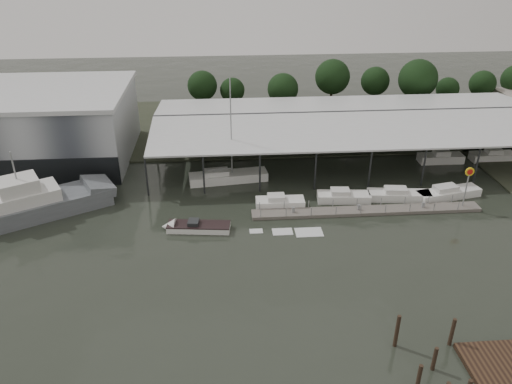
{
  "coord_description": "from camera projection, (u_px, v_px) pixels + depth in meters",
  "views": [
    {
      "loc": [
        -2.4,
        -41.66,
        30.02
      ],
      "look_at": [
        1.61,
        11.51,
        2.5
      ],
      "focal_mm": 35.0,
      "sensor_mm": 36.0,
      "label": 1
    }
  ],
  "objects": [
    {
      "name": "white_sailboat",
      "position": [
        227.0,
        177.0,
        68.07
      ],
      "size": [
        10.86,
        3.89,
        14.39
      ],
      "rotation": [
        0.0,
        0.0,
        0.12
      ],
      "color": "white",
      "rests_on": "ground"
    },
    {
      "name": "covered_boat_shed",
      "position": [
        351.0,
        116.0,
        73.98
      ],
      "size": [
        58.24,
        24.0,
        6.96
      ],
      "color": "silver",
      "rests_on": "ground"
    },
    {
      "name": "grey_trawler",
      "position": [
        34.0,
        204.0,
        59.29
      ],
      "size": [
        18.58,
        13.14,
        8.84
      ],
      "rotation": [
        0.0,
        0.0,
        0.5
      ],
      "color": "slate",
      "rests_on": "ground"
    },
    {
      "name": "floating_dock",
      "position": [
        367.0,
        211.0,
        60.61
      ],
      "size": [
        28.0,
        2.0,
        1.4
      ],
      "color": "slate",
      "rests_on": "ground"
    },
    {
      "name": "moored_cruiser_1",
      "position": [
        343.0,
        197.0,
        62.99
      ],
      "size": [
        6.76,
        2.75,
        1.7
      ],
      "rotation": [
        0.0,
        0.0,
        -0.09
      ],
      "color": "white",
      "rests_on": "ground"
    },
    {
      "name": "ground",
      "position": [
        249.0,
        266.0,
        50.84
      ],
      "size": [
        200.0,
        200.0,
        0.0
      ],
      "primitive_type": "plane",
      "color": "#262B23",
      "rests_on": "ground"
    },
    {
      "name": "moored_cruiser_2",
      "position": [
        398.0,
        195.0,
        63.38
      ],
      "size": [
        8.06,
        3.11,
        1.7
      ],
      "rotation": [
        0.0,
        0.0,
        -0.12
      ],
      "color": "white",
      "rests_on": "ground"
    },
    {
      "name": "speedboat_underway",
      "position": [
        193.0,
        227.0,
        56.85
      ],
      "size": [
        18.8,
        4.17,
        2.0
      ],
      "rotation": [
        0.0,
        0.0,
        3.03
      ],
      "color": "white",
      "rests_on": "ground"
    },
    {
      "name": "shell_fuel_sign",
      "position": [
        468.0,
        180.0,
        59.7
      ],
      "size": [
        1.1,
        0.18,
        5.55
      ],
      "color": "gray",
      "rests_on": "ground"
    },
    {
      "name": "mooring_pilings",
      "position": [
        434.0,
        365.0,
        37.78
      ],
      "size": [
        4.86,
        6.81,
        3.76
      ],
      "color": "#38281C",
      "rests_on": "ground"
    },
    {
      "name": "land_strip_far",
      "position": [
        234.0,
        125.0,
        88.01
      ],
      "size": [
        140.0,
        30.0,
        0.3
      ],
      "color": "#323629",
      "rests_on": "ground"
    },
    {
      "name": "storage_warehouse",
      "position": [
        45.0,
        125.0,
        73.07
      ],
      "size": [
        24.5,
        20.5,
        10.5
      ],
      "color": "#A4A9AE",
      "rests_on": "ground"
    },
    {
      "name": "moored_cruiser_0",
      "position": [
        279.0,
        202.0,
        61.63
      ],
      "size": [
        6.01,
        2.3,
        1.7
      ],
      "rotation": [
        0.0,
        0.0,
        -0.02
      ],
      "color": "white",
      "rests_on": "ground"
    },
    {
      "name": "moored_cruiser_3",
      "position": [
        448.0,
        193.0,
        63.88
      ],
      "size": [
        8.72,
        3.96,
        1.7
      ],
      "rotation": [
        0.0,
        0.0,
        0.22
      ],
      "color": "white",
      "rests_on": "ground"
    },
    {
      "name": "horizon_tree_line",
      "position": [
        368.0,
        82.0,
        92.22
      ],
      "size": [
        65.18,
        11.31,
        10.47
      ],
      "color": "black",
      "rests_on": "ground"
    }
  ]
}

